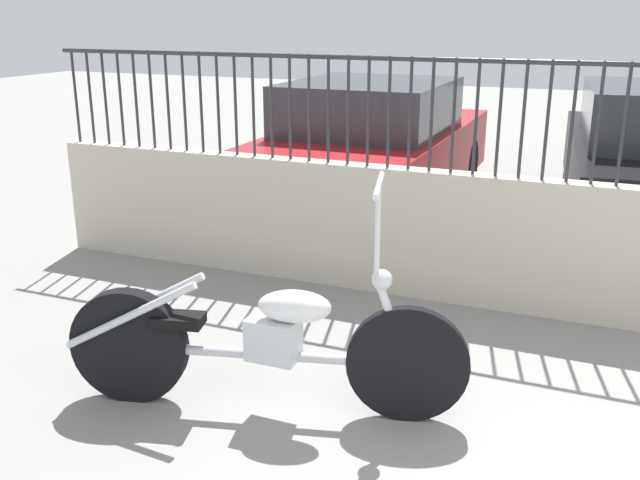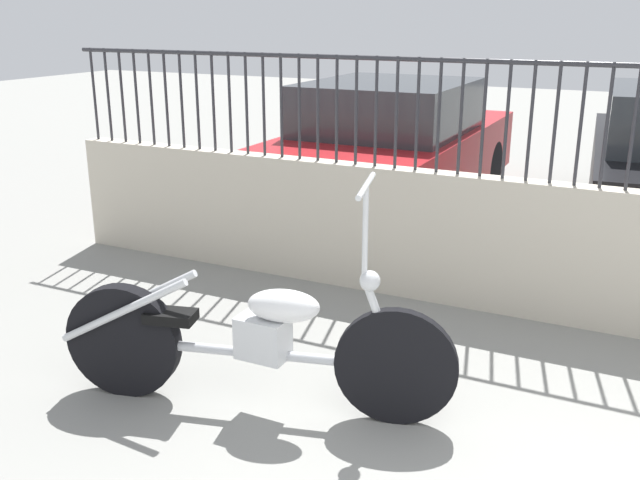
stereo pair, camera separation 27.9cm
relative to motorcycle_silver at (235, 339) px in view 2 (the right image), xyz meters
The scene contains 2 objects.
motorcycle_silver is the anchor object (origin of this frame).
car_red 4.41m from the motorcycle_silver, 99.10° to the left, with size 1.77×4.01×1.44m.
Camera 2 is at (-0.30, -1.86, 2.14)m, focal length 40.00 mm.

